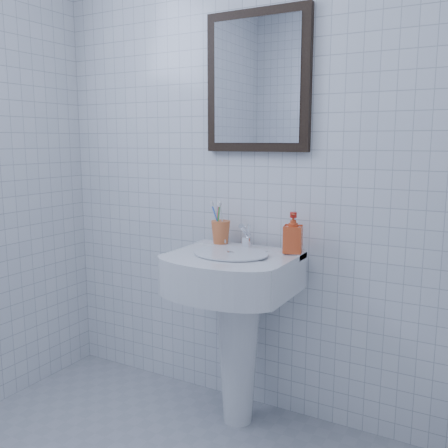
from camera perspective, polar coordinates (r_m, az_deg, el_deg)
The scene contains 6 objects.
wall_back at distance 2.33m, azimuth 3.53°, elevation 8.52°, with size 2.20×0.02×2.50m, color white.
washbasin at distance 2.25m, azimuth 1.38°, elevation -9.70°, with size 0.53×0.39×0.82m.
faucet at distance 2.26m, azimuth 2.56°, elevation -1.57°, with size 0.05×0.10×0.12m.
toothbrush_cup at distance 2.34m, azimuth -0.38°, elevation -0.93°, with size 0.09×0.09×0.11m, color orange, non-canonical shape.
soap_dispenser at distance 2.17m, azimuth 7.89°, elevation -0.99°, with size 0.08×0.08×0.18m, color red.
wall_mirror at distance 2.32m, azimuth 3.84°, elevation 15.94°, with size 0.50×0.04×0.62m.
Camera 1 is at (1.01, -0.90, 1.29)m, focal length 40.00 mm.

